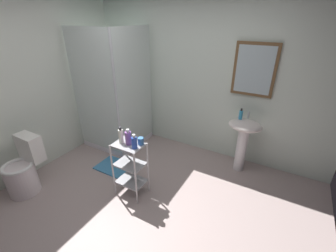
{
  "coord_description": "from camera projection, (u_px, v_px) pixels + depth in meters",
  "views": [
    {
      "loc": [
        1.33,
        -1.47,
        2.13
      ],
      "look_at": [
        0.04,
        0.8,
        0.84
      ],
      "focal_mm": 23.99,
      "sensor_mm": 36.0,
      "label": 1
    }
  ],
  "objects": [
    {
      "name": "wall_back",
      "position": [
        199.0,
        77.0,
        3.56
      ],
      "size": [
        4.2,
        0.14,
        2.5
      ],
      "color": "silver",
      "rests_on": "ground_plane"
    },
    {
      "name": "toilet",
      "position": [
        24.0,
        170.0,
        2.93
      ],
      "size": [
        0.37,
        0.49,
        0.76
      ],
      "color": "white",
      "rests_on": "ground_plane"
    },
    {
      "name": "pedestal_sink",
      "position": [
        243.0,
        136.0,
        3.22
      ],
      "size": [
        0.46,
        0.37,
        0.81
      ],
      "color": "white",
      "rests_on": "ground_plane"
    },
    {
      "name": "lotion_bottle_white",
      "position": [
        121.0,
        136.0,
        2.69
      ],
      "size": [
        0.06,
        0.06,
        0.21
      ],
      "color": "white",
      "rests_on": "storage_cart"
    },
    {
      "name": "shower_stall",
      "position": [
        118.0,
        121.0,
        3.95
      ],
      "size": [
        0.92,
        0.92,
        2.0
      ],
      "color": "white",
      "rests_on": "ground_plane"
    },
    {
      "name": "rinse_cup",
      "position": [
        141.0,
        141.0,
        2.68
      ],
      "size": [
        0.07,
        0.07,
        0.09
      ],
      "primitive_type": "cylinder",
      "color": "#3870B2",
      "rests_on": "storage_cart"
    },
    {
      "name": "ground_plane",
      "position": [
        132.0,
        215.0,
        2.68
      ],
      "size": [
        4.2,
        4.2,
        0.02
      ],
      "primitive_type": "cube",
      "color": "#A6928F"
    },
    {
      "name": "wall_left",
      "position": [
        12.0,
        90.0,
        2.94
      ],
      "size": [
        0.1,
        4.2,
        2.5
      ],
      "primitive_type": "cube",
      "color": "silver",
      "rests_on": "ground_plane"
    },
    {
      "name": "bath_mat",
      "position": [
        116.0,
        167.0,
        3.49
      ],
      "size": [
        0.6,
        0.4,
        0.02
      ],
      "primitive_type": "cube",
      "color": "teal",
      "rests_on": "ground_plane"
    },
    {
      "name": "conditioner_bottle_purple",
      "position": [
        128.0,
        138.0,
        2.66
      ],
      "size": [
        0.07,
        0.07,
        0.2
      ],
      "color": "#8754A6",
      "rests_on": "storage_cart"
    },
    {
      "name": "shampoo_bottle_blue",
      "position": [
        134.0,
        142.0,
        2.58
      ],
      "size": [
        0.07,
        0.07,
        0.18
      ],
      "color": "blue",
      "rests_on": "storage_cart"
    },
    {
      "name": "storage_cart",
      "position": [
        130.0,
        165.0,
        2.83
      ],
      "size": [
        0.38,
        0.28,
        0.74
      ],
      "color": "silver",
      "rests_on": "ground_plane"
    },
    {
      "name": "sink_faucet",
      "position": [
        248.0,
        115.0,
        3.18
      ],
      "size": [
        0.03,
        0.03,
        0.1
      ],
      "primitive_type": "cylinder",
      "color": "silver",
      "rests_on": "pedestal_sink"
    },
    {
      "name": "hand_soap_bottle",
      "position": [
        241.0,
        115.0,
        3.15
      ],
      "size": [
        0.05,
        0.05,
        0.16
      ],
      "color": "#389ED1",
      "rests_on": "pedestal_sink"
    }
  ]
}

